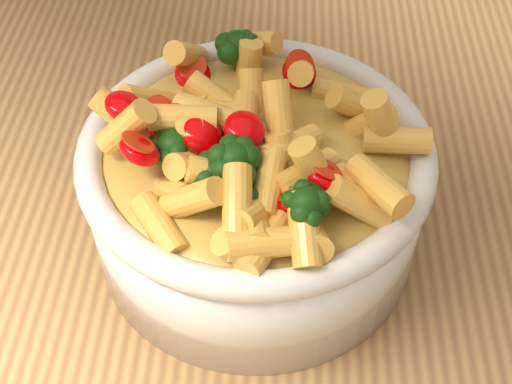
{
  "coord_description": "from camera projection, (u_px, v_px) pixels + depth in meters",
  "views": [
    {
      "loc": [
        0.01,
        -0.43,
        1.38
      ],
      "look_at": [
        -0.0,
        -0.04,
        0.96
      ],
      "focal_mm": 50.0,
      "sensor_mm": 36.0,
      "label": 1
    }
  ],
  "objects": [
    {
      "name": "pasta_salad",
      "position": [
        256.0,
        123.0,
        0.52
      ],
      "size": [
        0.22,
        0.22,
        0.05
      ],
      "color": "#F2B64C",
      "rests_on": "serving_bowl"
    },
    {
      "name": "table",
      "position": [
        263.0,
        273.0,
        0.71
      ],
      "size": [
        1.2,
        0.8,
        0.9
      ],
      "color": "#AE814A",
      "rests_on": "ground"
    },
    {
      "name": "serving_bowl",
      "position": [
        256.0,
        191.0,
        0.57
      ],
      "size": [
        0.27,
        0.27,
        0.12
      ],
      "color": "silver",
      "rests_on": "table"
    }
  ]
}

